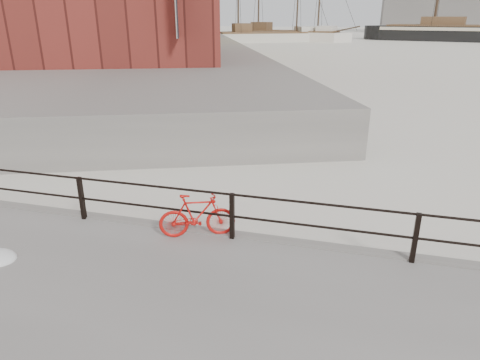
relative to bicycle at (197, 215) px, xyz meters
The scene contains 9 objects.
ground 4.31m from the bicycle, ahead, with size 400.00×400.00×0.00m, color white.
far_quay 80.62m from the bicycle, 116.35° to the left, with size 24.00×150.00×1.80m, color gray.
guardrail 4.22m from the bicycle, ahead, with size 28.00×0.10×1.00m, color black, non-canonical shape.
bicycle is the anchor object (origin of this frame).
schooner_mid 82.59m from the bicycle, 98.06° to the left, with size 27.66×11.70×20.01m, color beige, non-canonical shape.
schooner_left 78.22m from the bicycle, 100.66° to the left, with size 25.29×11.50×19.12m, color beige, non-canonical shape.
workboat_near 42.28m from the bicycle, 125.34° to the left, with size 11.17×3.72×7.00m, color black, non-canonical shape.
workboat_far 47.61m from the bicycle, 123.73° to the left, with size 9.74×3.36×7.00m, color black, non-canonical shape.
industrial_west 142.56m from the bicycle, 80.20° to the left, with size 32.00×18.00×18.00m, color gray.
Camera 1 is at (-1.29, -7.67, 4.66)m, focal length 32.00 mm.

